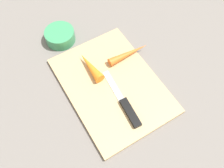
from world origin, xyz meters
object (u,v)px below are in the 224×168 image
at_px(carrot_short, 90,67).
at_px(small_bowl, 60,36).
at_px(carrot_long, 129,54).
at_px(cutting_board, 112,85).
at_px(knife, 128,109).

bearing_deg(carrot_short, small_bowl, 5.33).
distance_m(carrot_long, carrot_short, 0.13).
height_order(cutting_board, carrot_short, carrot_short).
xyz_separation_m(knife, small_bowl, (-0.34, -0.05, 0.00)).
xyz_separation_m(cutting_board, knife, (0.09, -0.00, 0.01)).
distance_m(cutting_board, carrot_long, 0.12).
relative_size(knife, carrot_long, 1.45).
xyz_separation_m(cutting_board, carrot_long, (-0.06, 0.10, 0.02)).
bearing_deg(carrot_short, knife, -175.68).
distance_m(knife, carrot_long, 0.19).
bearing_deg(carrot_long, cutting_board, -147.23).
height_order(knife, carrot_short, carrot_short).
relative_size(cutting_board, small_bowl, 3.71).
xyz_separation_m(cutting_board, carrot_short, (-0.08, -0.03, 0.02)).
bearing_deg(carrot_long, small_bowl, 130.98).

